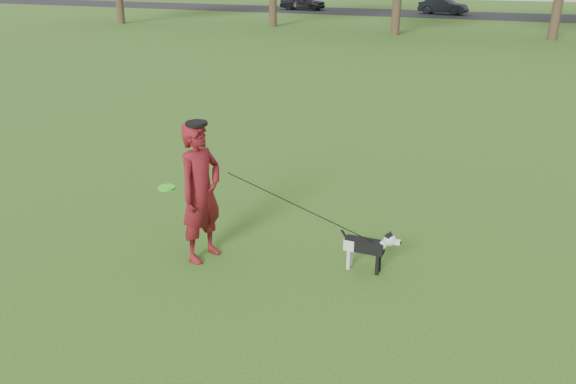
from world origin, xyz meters
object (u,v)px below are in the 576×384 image
at_px(dog, 369,245).
at_px(car_mid, 443,6).
at_px(man, 201,193).
at_px(car_left, 303,2).

height_order(dog, car_mid, car_mid).
distance_m(man, car_mid, 40.61).
bearing_deg(man, car_left, 31.99).
height_order(man, car_mid, man).
distance_m(man, car_left, 42.87).
bearing_deg(car_left, car_mid, -88.98).
xyz_separation_m(man, car_mid, (-2.43, 40.53, -0.32)).
xyz_separation_m(car_left, car_mid, (11.53, 0.00, -0.04)).
height_order(man, dog, man).
bearing_deg(man, car_mid, 16.41).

